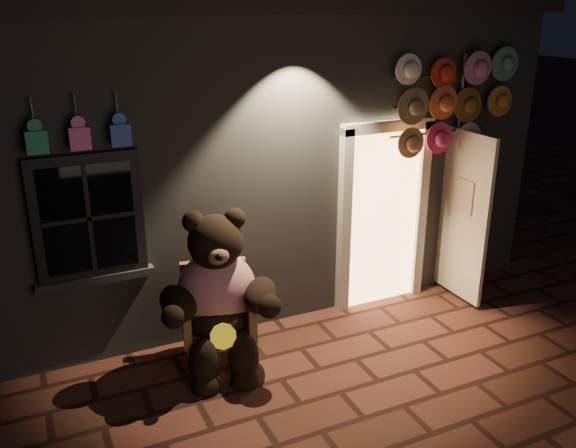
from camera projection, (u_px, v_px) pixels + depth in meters
ground at (341, 392)px, 5.68m from camera, size 60.00×60.00×0.00m
shop_building at (203, 130)px, 8.47m from camera, size 7.30×5.95×3.51m
wicker_armchair at (217, 314)px, 6.05m from camera, size 0.79×0.75×1.00m
teddy_bear at (218, 297)px, 5.85m from camera, size 1.21×1.05×1.70m
hat_rack at (453, 104)px, 6.77m from camera, size 1.64×0.22×2.90m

